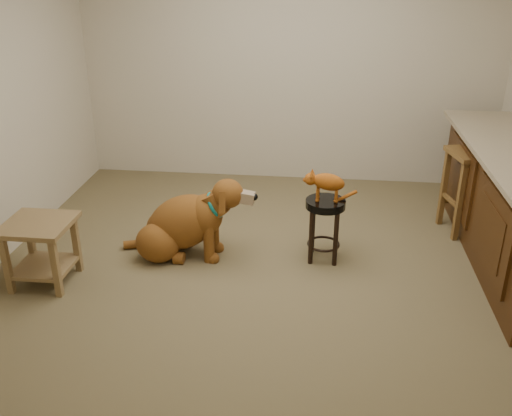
# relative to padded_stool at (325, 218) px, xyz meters

# --- Properties ---
(floor) EXTENTS (4.50, 4.00, 0.01)m
(floor) POSITION_rel_padded_stool_xyz_m (-0.42, -0.12, -0.38)
(floor) COLOR brown
(floor) RESTS_ON ground
(room_shell) EXTENTS (4.54, 4.04, 2.62)m
(room_shell) POSITION_rel_padded_stool_xyz_m (-0.42, -0.12, 1.30)
(room_shell) COLOR beige
(room_shell) RESTS_ON ground
(cabinet_run) EXTENTS (0.70, 2.56, 0.94)m
(cabinet_run) POSITION_rel_padded_stool_xyz_m (1.52, 0.18, 0.06)
(cabinet_run) COLOR #3F220B
(cabinet_run) RESTS_ON ground
(padded_stool) EXTENTS (0.33, 0.33, 0.54)m
(padded_stool) POSITION_rel_padded_stool_xyz_m (0.00, 0.00, 0.00)
(padded_stool) COLOR black
(padded_stool) RESTS_ON ground
(wood_stool) EXTENTS (0.50, 0.50, 0.77)m
(wood_stool) POSITION_rel_padded_stool_xyz_m (1.30, 0.68, 0.02)
(wood_stool) COLOR brown
(wood_stool) RESTS_ON ground
(side_table) EXTENTS (0.50, 0.50, 0.51)m
(side_table) POSITION_rel_padded_stool_xyz_m (-2.16, -0.62, -0.04)
(side_table) COLOR brown
(side_table) RESTS_ON ground
(golden_retriever) EXTENTS (1.20, 0.60, 0.76)m
(golden_retriever) POSITION_rel_padded_stool_xyz_m (-1.17, -0.05, -0.10)
(golden_retriever) COLOR brown
(golden_retriever) RESTS_ON ground
(tabby_kitten) EXTENTS (0.45, 0.16, 0.28)m
(tabby_kitten) POSITION_rel_padded_stool_xyz_m (-0.01, 0.00, 0.31)
(tabby_kitten) COLOR #8C420E
(tabby_kitten) RESTS_ON padded_stool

